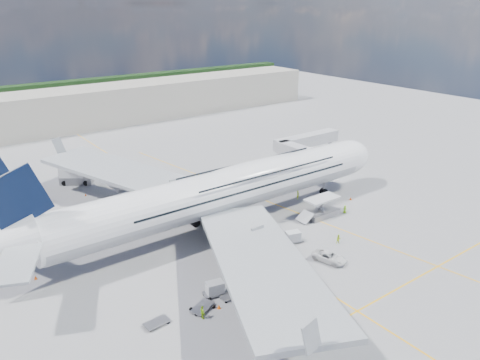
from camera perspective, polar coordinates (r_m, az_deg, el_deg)
ground at (r=75.60m, az=2.36°, el=-8.43°), size 300.00×300.00×0.00m
taxi_line_main at (r=75.59m, az=2.36°, el=-8.43°), size 0.25×220.00×0.01m
taxi_line_cross at (r=63.79m, az=14.10°, el=-15.24°), size 120.00×0.25×0.01m
taxi_line_diag at (r=90.57m, az=5.30°, el=-3.34°), size 14.16×99.06×0.01m
airliner at (r=80.00m, az=-1.92°, el=-1.26°), size 77.26×79.15×23.71m
jet_bridge at (r=105.90m, az=7.90°, el=4.10°), size 18.80×12.10×8.50m
cargo_loader at (r=87.27m, az=9.82°, el=-3.64°), size 8.53×3.20×3.67m
terminal at (r=155.07m, az=-20.41°, el=7.99°), size 180.00×16.00×12.00m
tree_line at (r=210.45m, az=-13.52°, el=11.21°), size 160.00×6.00×8.00m
dolly_row_a at (r=64.13m, az=-1.19°, el=-13.98°), size 2.76×1.64×0.39m
dolly_row_b at (r=64.36m, az=-3.07°, el=-13.04°), size 3.42×2.30×1.98m
dolly_row_c at (r=62.24m, az=-4.61°, el=-15.19°), size 3.71×2.96×0.48m
dolly_back at (r=60.50m, az=-10.11°, el=-16.72°), size 3.19×1.87×0.45m
dolly_nose_far at (r=77.43m, az=6.48°, el=-6.90°), size 3.49×2.49×2.00m
dolly_nose_near at (r=71.33m, az=3.61°, el=-10.08°), size 3.28×2.59×0.43m
baggage_tug at (r=70.28m, az=-1.20°, el=-10.12°), size 3.03×1.81×1.77m
catering_truck_inner at (r=82.87m, az=-15.14°, el=-5.03°), size 6.56×2.85×3.84m
catering_truck_outer at (r=107.22m, az=-19.36°, el=0.54°), size 7.66×6.07×4.21m
service_van at (r=73.16m, az=10.86°, el=-9.23°), size 3.85×5.75×1.46m
crew_nose at (r=94.27m, az=7.07°, el=-1.83°), size 0.75×0.60×1.79m
crew_loader at (r=78.46m, az=11.94°, el=-7.07°), size 0.99×0.91×1.63m
crew_wing at (r=60.41m, az=-4.60°, el=-15.80°), size 0.56×1.12×1.84m
crew_van at (r=89.68m, az=12.67°, el=-3.50°), size 0.66×0.85×1.55m
crew_tug at (r=74.83m, az=4.91°, el=-8.13°), size 1.04×0.62×1.59m
cone_nose at (r=96.04m, az=13.35°, el=-2.21°), size 0.49×0.49×0.62m
cone_wing_left_inner at (r=90.76m, az=-10.39°, el=-3.39°), size 0.41×0.41×0.52m
cone_wing_left_outer at (r=100.50m, az=-18.31°, el=-1.72°), size 0.38×0.38×0.49m
cone_wing_right_inner at (r=67.13m, az=7.49°, el=-12.42°), size 0.48×0.48×0.62m
cone_wing_right_outer at (r=62.34m, az=-2.58°, el=-15.15°), size 0.49×0.49×0.62m
cone_tail at (r=73.90m, az=-23.66°, el=-10.84°), size 0.47×0.47×0.59m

